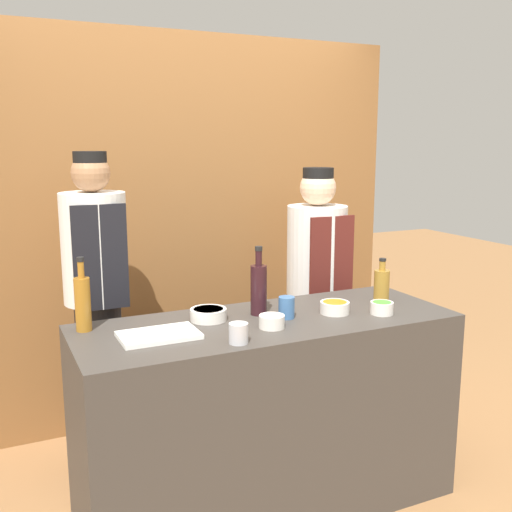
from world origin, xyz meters
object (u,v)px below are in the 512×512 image
(sauce_bowl_purple, at_px, (208,314))
(cutting_board, at_px, (159,335))
(cup_steel, at_px, (239,333))
(chef_right, at_px, (316,289))
(bottle_wine, at_px, (259,288))
(sauce_bowl_red, at_px, (272,321))
(cup_blue, at_px, (287,307))
(bottle_amber, at_px, (83,302))
(sauce_bowl_orange, at_px, (335,307))
(bottle_vinegar, at_px, (382,284))
(sauce_bowl_green, at_px, (382,307))
(chef_left, at_px, (97,303))

(sauce_bowl_purple, xyz_separation_m, cutting_board, (-0.28, -0.14, -0.02))
(cup_steel, relative_size, chef_right, 0.05)
(sauce_bowl_purple, height_order, bottle_wine, bottle_wine)
(sauce_bowl_red, relative_size, cup_blue, 1.12)
(cutting_board, height_order, bottle_amber, bottle_amber)
(sauce_bowl_orange, bearing_deg, cup_blue, 173.49)
(cutting_board, bearing_deg, bottle_vinegar, 3.69)
(sauce_bowl_red, bearing_deg, chef_right, 48.31)
(bottle_wine, relative_size, cup_steel, 3.90)
(sauce_bowl_green, xyz_separation_m, bottle_vinegar, (0.14, 0.19, 0.06))
(sauce_bowl_green, height_order, bottle_vinegar, bottle_vinegar)
(cup_blue, bearing_deg, chef_left, 137.96)
(sauce_bowl_purple, xyz_separation_m, bottle_wine, (0.25, -0.01, 0.10))
(sauce_bowl_purple, xyz_separation_m, cup_blue, (0.34, -0.12, 0.02))
(chef_left, bearing_deg, cup_blue, -42.04)
(bottle_amber, bearing_deg, sauce_bowl_orange, -11.78)
(bottle_amber, height_order, bottle_wine, bottle_wine)
(chef_left, relative_size, chef_right, 1.07)
(cup_steel, xyz_separation_m, chef_left, (-0.41, 0.91, -0.05))
(sauce_bowl_purple, relative_size, cutting_board, 0.51)
(bottle_amber, xyz_separation_m, cup_steel, (0.55, -0.44, -0.09))
(bottle_amber, bearing_deg, bottle_wine, -7.03)
(cutting_board, xyz_separation_m, chef_left, (-0.13, 0.70, -0.02))
(sauce_bowl_red, relative_size, bottle_amber, 0.35)
(sauce_bowl_purple, distance_m, bottle_vinegar, 0.94)
(cutting_board, distance_m, cup_blue, 0.62)
(cup_blue, distance_m, chef_right, 0.89)
(chef_right, bearing_deg, sauce_bowl_red, -131.69)
(sauce_bowl_green, distance_m, cutting_board, 1.08)
(sauce_bowl_green, xyz_separation_m, sauce_bowl_purple, (-0.79, 0.26, -0.00))
(sauce_bowl_orange, xyz_separation_m, sauce_bowl_purple, (-0.59, 0.15, -0.00))
(bottle_wine, bearing_deg, chef_right, 40.67)
(sauce_bowl_red, height_order, bottle_wine, bottle_wine)
(sauce_bowl_purple, relative_size, cup_blue, 1.65)
(sauce_bowl_orange, height_order, sauce_bowl_green, sauce_bowl_green)
(bottle_amber, xyz_separation_m, chef_right, (1.46, 0.47, -0.20))
(cup_steel, bearing_deg, cup_blue, 33.69)
(sauce_bowl_green, xyz_separation_m, bottle_wine, (-0.54, 0.25, 0.10))
(bottle_amber, height_order, chef_right, chef_right)
(sauce_bowl_red, relative_size, cutting_board, 0.35)
(sauce_bowl_orange, relative_size, bottle_wine, 0.43)
(cup_blue, bearing_deg, cup_steel, -146.31)
(chef_left, bearing_deg, sauce_bowl_red, -51.47)
(cutting_board, height_order, cup_steel, cup_steel)
(bottle_wine, distance_m, cup_blue, 0.16)
(bottle_amber, bearing_deg, cup_steel, -38.73)
(sauce_bowl_green, relative_size, chef_right, 0.07)
(sauce_bowl_purple, distance_m, cutting_board, 0.31)
(chef_left, bearing_deg, sauce_bowl_purple, -53.64)
(bottle_wine, height_order, cup_steel, bottle_wine)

